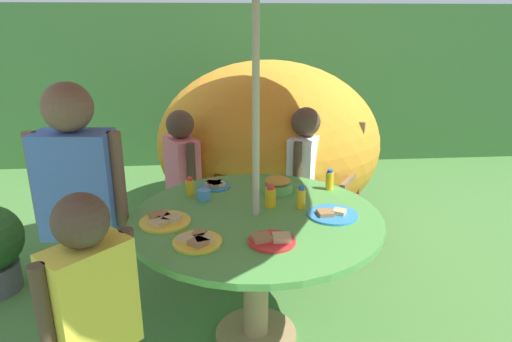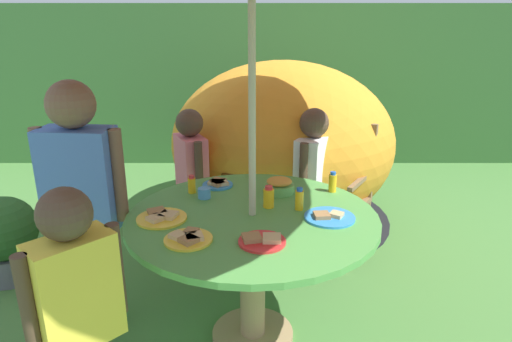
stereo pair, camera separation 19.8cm
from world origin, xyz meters
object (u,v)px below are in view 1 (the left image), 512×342
object	(u,v)px
wooden_chair	(328,182)
juice_bottle_mid_left	(301,198)
plate_far_right	(332,214)
plate_center_front	(197,241)
plate_mid_right	(165,220)
child_in_white_shirt	(304,167)
snack_bowl	(278,185)
child_in_yellow_shirt	(92,300)
child_in_pink_shirt	(182,168)
dome_tent	(268,143)
plate_far_left	(272,240)
cup_near	(204,195)
juice_bottle_near_right	(270,197)
garden_table	(256,240)
child_in_blue_shirt	(78,185)
juice_bottle_near_left	(190,187)
juice_bottle_front_edge	(330,180)
plate_center_back	(215,185)

from	to	relation	value
wooden_chair	juice_bottle_mid_left	xyz separation A→B (m)	(-0.40, -0.98, 0.27)
plate_far_right	plate_center_front	xyz separation A→B (m)	(-0.68, -0.24, 0.00)
plate_mid_right	wooden_chair	bearing A→B (deg)	45.06
child_in_white_shirt	snack_bowl	xyz separation A→B (m)	(-0.25, -0.48, 0.06)
wooden_chair	plate_mid_right	xyz separation A→B (m)	(-1.10, -1.11, 0.23)
child_in_yellow_shirt	child_in_pink_shirt	bearing A→B (deg)	36.76
dome_tent	juice_bottle_mid_left	size ratio (longest dim) A/B	18.95
wooden_chair	snack_bowl	xyz separation A→B (m)	(-0.49, -0.73, 0.26)
plate_mid_right	plate_far_left	size ratio (longest dim) A/B	1.17
child_in_white_shirt	plate_center_front	distance (m)	1.29
dome_tent	plate_center_front	xyz separation A→B (m)	(-0.53, -1.94, 0.07)
child_in_white_shirt	cup_near	world-z (taller)	child_in_white_shirt
plate_mid_right	plate_center_front	xyz separation A→B (m)	(0.17, -0.23, 0.00)
plate_far_right	plate_far_left	distance (m)	0.43
wooden_chair	juice_bottle_near_right	xyz separation A→B (m)	(-0.56, -0.95, 0.27)
snack_bowl	garden_table	bearing A→B (deg)	-116.20
plate_far_left	cup_near	world-z (taller)	cup_near
juice_bottle_near_right	child_in_pink_shirt	bearing A→B (deg)	123.07
snack_bowl	juice_bottle_near_right	size ratio (longest dim) A/B	1.45
child_in_blue_shirt	juice_bottle_mid_left	distance (m)	1.15
juice_bottle_near_left	child_in_blue_shirt	bearing A→B (deg)	-156.84
plate_mid_right	juice_bottle_front_edge	xyz separation A→B (m)	(0.92, 0.38, 0.05)
plate_mid_right	juice_bottle_front_edge	size ratio (longest dim) A/B	2.06
garden_table	child_in_pink_shirt	xyz separation A→B (m)	(-0.44, 0.91, 0.12)
juice_bottle_near_left	garden_table	bearing A→B (deg)	-41.30
plate_center_back	juice_bottle_near_right	bearing A→B (deg)	-47.60
dome_tent	plate_center_back	bearing A→B (deg)	-97.72
child_in_yellow_shirt	plate_center_back	distance (m)	1.18
plate_far_left	juice_bottle_mid_left	world-z (taller)	juice_bottle_mid_left
plate_far_left	plate_center_front	world-z (taller)	same
wooden_chair	child_in_blue_shirt	distance (m)	1.86
plate_far_left	plate_center_back	bearing A→B (deg)	109.42
plate_far_right	dome_tent	bearing A→B (deg)	94.79
plate_center_front	plate_far_right	bearing A→B (deg)	19.58
wooden_chair	snack_bowl	world-z (taller)	wooden_chair
garden_table	juice_bottle_front_edge	world-z (taller)	juice_bottle_front_edge
plate_center_front	cup_near	distance (m)	0.52
plate_far_right	plate_far_left	size ratio (longest dim) A/B	1.19
dome_tent	child_in_white_shirt	size ratio (longest dim) A/B	2.01
snack_bowl	juice_bottle_near_right	world-z (taller)	juice_bottle_near_right
plate_center_back	juice_bottle_near_left	world-z (taller)	juice_bottle_near_left
plate_far_left	plate_center_front	size ratio (longest dim) A/B	0.97
plate_center_back	juice_bottle_mid_left	distance (m)	0.58
juice_bottle_near_right	plate_center_back	bearing A→B (deg)	132.40
child_in_pink_shirt	garden_table	bearing A→B (deg)	-0.00
wooden_chair	cup_near	distance (m)	1.25
wooden_chair	juice_bottle_mid_left	distance (m)	1.10
wooden_chair	plate_far_right	size ratio (longest dim) A/B	3.88
wooden_chair	plate_far_left	xyz separation A→B (m)	(-0.60, -1.36, 0.23)
child_in_yellow_shirt	snack_bowl	world-z (taller)	child_in_yellow_shirt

